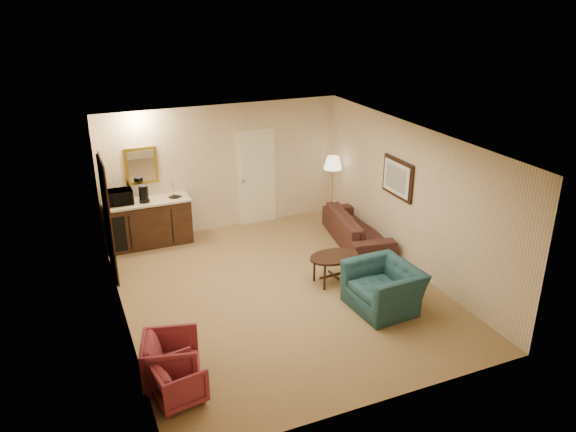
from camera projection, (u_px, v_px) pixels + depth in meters
name	position (u px, v px, depth m)	size (l,w,h in m)	color
ground	(280.00, 291.00, 9.42)	(6.00, 6.00, 0.00)	#916849
room_walls	(256.00, 181.00, 9.39)	(5.02, 6.01, 2.61)	beige
wetbar_cabinet	(149.00, 223.00, 10.96)	(1.64, 0.58, 0.92)	#372011
sofa	(357.00, 223.00, 11.06)	(2.10, 0.61, 0.82)	black
teal_armchair	(384.00, 281.00, 8.76)	(1.09, 0.71, 0.96)	#224C55
rose_chair_near	(179.00, 380.00, 6.82)	(0.57, 0.54, 0.59)	maroon
rose_chair_far	(171.00, 357.00, 7.14)	(0.69, 0.65, 0.71)	maroon
coffee_table	(334.00, 269.00, 9.62)	(0.87, 0.59, 0.50)	black
floor_lamp	(332.00, 189.00, 11.99)	(0.39, 0.39, 1.46)	gold
waste_bin	(184.00, 234.00, 11.23)	(0.24, 0.24, 0.30)	black
microwave	(119.00, 196.00, 10.56)	(0.50, 0.28, 0.34)	black
coffee_maker	(144.00, 194.00, 10.66)	(0.18, 0.18, 0.33)	black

